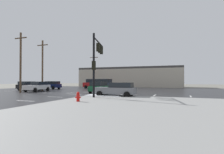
{
  "coord_description": "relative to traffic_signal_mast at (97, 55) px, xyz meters",
  "views": [
    {
      "loc": [
        12.93,
        -22.3,
        1.91
      ],
      "look_at": [
        0.65,
        9.99,
        2.42
      ],
      "focal_mm": 28.95,
      "sensor_mm": 36.0,
      "label": 1
    }
  ],
  "objects": [
    {
      "name": "strip_building_background",
      "position": [
        -4.21,
        29.4,
        -1.98
      ],
      "size": [
        27.05,
        8.0,
        5.16
      ],
      "color": "#BCB29E",
      "rests_on": "ground_plane"
    },
    {
      "name": "utility_pole_far",
      "position": [
        -13.66,
        6.9,
        -0.01
      ],
      "size": [
        2.2,
        0.28,
        8.68
      ],
      "color": "brown",
      "rests_on": "ground_plane"
    },
    {
      "name": "sedan_white",
      "position": [
        -13.24,
        5.4,
        -3.71
      ],
      "size": [
        2.24,
        4.62,
        1.58
      ],
      "rotation": [
        0.0,
        0.0,
        -1.51
      ],
      "color": "white",
      "rests_on": "road_asphalt"
    },
    {
      "name": "fire_hydrant",
      "position": [
        0.75,
        -5.08,
        -4.02
      ],
      "size": [
        0.48,
        0.26,
        0.79
      ],
      "color": "red",
      "rests_on": "sidewalk_corner"
    },
    {
      "name": "suv_blue",
      "position": [
        -5.89,
        14.85,
        -3.47
      ],
      "size": [
        4.93,
        2.41,
        2.03
      ],
      "rotation": [
        0.0,
        0.0,
        3.08
      ],
      "color": "navy",
      "rests_on": "road_asphalt"
    },
    {
      "name": "sedan_black",
      "position": [
        -17.31,
        7.61,
        -3.71
      ],
      "size": [
        2.45,
        4.68,
        1.58
      ],
      "rotation": [
        0.0,
        0.0,
        1.45
      ],
      "color": "black",
      "rests_on": "road_asphalt"
    },
    {
      "name": "road_asphalt",
      "position": [
        -4.39,
        4.49,
        -4.55
      ],
      "size": [
        44.0,
        44.0,
        0.02
      ],
      "primitive_type": "cube",
      "color": "#232326",
      "rests_on": "ground_plane"
    },
    {
      "name": "sedan_grey",
      "position": [
        1.93,
        1.11,
        -3.71
      ],
      "size": [
        4.6,
        2.18,
        1.58
      ],
      "rotation": [
        0.0,
        0.0,
        3.18
      ],
      "color": "slate",
      "rests_on": "road_asphalt"
    },
    {
      "name": "sedan_navy",
      "position": [
        -16.08,
        11.91,
        -3.71
      ],
      "size": [
        4.54,
        2.03,
        1.58
      ],
      "rotation": [
        0.0,
        0.0,
        3.14
      ],
      "color": "#141E47",
      "rests_on": "road_asphalt"
    },
    {
      "name": "traffic_signal_mast",
      "position": [
        0.0,
        0.0,
        0.0
      ],
      "size": [
        1.41,
        4.91,
        6.47
      ],
      "rotation": [
        0.0,
        0.0,
        1.82
      ],
      "color": "black",
      "rests_on": "sidewalk_corner"
    },
    {
      "name": "snow_strip_curbside",
      "position": [
        0.61,
        0.49,
        -4.39
      ],
      "size": [
        4.0,
        1.6,
        0.06
      ],
      "primitive_type": "cube",
      "color": "white",
      "rests_on": "sidewalk_corner"
    },
    {
      "name": "sidewalk_corner",
      "position": [
        7.61,
        -7.51,
        -4.49
      ],
      "size": [
        18.0,
        18.0,
        0.14
      ],
      "primitive_type": "cube",
      "color": "gray",
      "rests_on": "ground_plane"
    },
    {
      "name": "sedan_green",
      "position": [
        -2.11,
        5.58,
        -3.71
      ],
      "size": [
        2.08,
        4.56,
        1.58
      ],
      "rotation": [
        0.0,
        0.0,
        1.55
      ],
      "color": "#195933",
      "rests_on": "road_asphalt"
    },
    {
      "name": "utility_pole_distant",
      "position": [
        -12.39,
        24.08,
        -0.12
      ],
      "size": [
        2.2,
        0.28,
        8.47
      ],
      "color": "brown",
      "rests_on": "ground_plane"
    },
    {
      "name": "utility_pole_mid",
      "position": [
        -13.38,
        2.1,
        0.07
      ],
      "size": [
        2.2,
        0.28,
        8.84
      ],
      "color": "brown",
      "rests_on": "ground_plane"
    },
    {
      "name": "ground_plane",
      "position": [
        -4.39,
        4.49,
        -4.56
      ],
      "size": [
        120.0,
        120.0,
        0.0
      ],
      "primitive_type": "plane",
      "color": "slate"
    },
    {
      "name": "suv_red",
      "position": [
        -8.75,
        17.19,
        -3.47
      ],
      "size": [
        4.89,
        2.3,
        2.03
      ],
      "rotation": [
        0.0,
        0.0,
        3.18
      ],
      "color": "#B21919",
      "rests_on": "road_asphalt"
    },
    {
      "name": "lane_markings",
      "position": [
        -3.18,
        3.11,
        -4.54
      ],
      "size": [
        36.15,
        36.15,
        0.01
      ],
      "color": "silver",
      "rests_on": "road_asphalt"
    }
  ]
}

